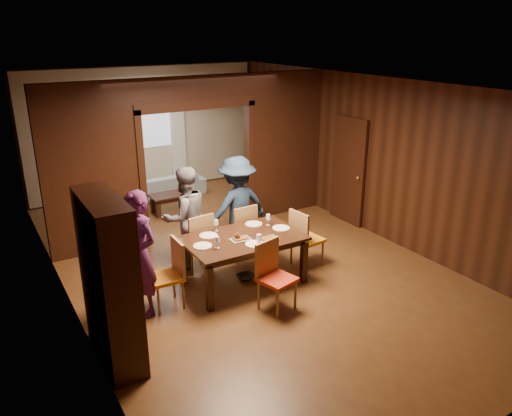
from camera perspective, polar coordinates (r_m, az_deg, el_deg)
floor at (r=8.45m, az=-1.74°, el=-5.97°), size 9.00×9.00×0.00m
ceiling at (r=7.64m, az=-1.97°, el=13.98°), size 5.50×9.00×0.02m
room_walls at (r=9.55m, az=-7.40°, el=6.56°), size 5.52×9.01×2.90m
person_purple at (r=6.79m, az=-13.30°, el=-5.18°), size 0.64×0.75×1.74m
person_grey at (r=8.04m, az=-8.10°, el=-1.08°), size 0.87×0.70×1.67m
person_navy at (r=8.33m, az=-2.15°, el=0.10°), size 1.16×0.73×1.73m
sofa at (r=11.70m, az=-10.30°, el=2.58°), size 1.80×0.75×0.52m
serving_bowl at (r=7.50m, az=-1.21°, el=-2.78°), size 0.28×0.28×0.07m
dining_table at (r=7.59m, az=-1.45°, el=-5.96°), size 1.75×1.09×0.76m
coffee_table at (r=10.66m, az=-9.81°, el=0.54°), size 0.80×0.50×0.40m
chair_left at (r=7.04m, az=-10.33°, el=-7.56°), size 0.45×0.45×0.97m
chair_right at (r=8.14m, az=5.90°, el=-3.38°), size 0.49×0.49×0.97m
chair_far_l at (r=8.03m, az=-6.92°, el=-3.75°), size 0.48×0.48×0.97m
chair_far_r at (r=8.37m, az=-1.89°, el=-2.61°), size 0.46×0.46×0.97m
chair_near at (r=6.87m, az=2.45°, el=-7.92°), size 0.53×0.53×0.97m
hutch at (r=5.93m, az=-16.41°, el=-8.01°), size 0.40×1.20×2.00m
door_right at (r=9.94m, az=10.50°, el=4.21°), size 0.06×0.90×2.10m
window_far at (r=11.85m, az=-12.52°, el=9.84°), size 1.20×0.03×1.30m
curtain_left at (r=11.69m, az=-15.79°, el=7.17°), size 0.35×0.06×2.40m
curtain_right at (r=12.15m, az=-8.93°, el=8.15°), size 0.35×0.06×2.40m
plate_left at (r=7.16m, az=-6.12°, el=-4.31°), size 0.27×0.27×0.01m
plate_far_l at (r=7.50m, az=-5.46°, el=-3.14°), size 0.27×0.27×0.01m
plate_far_r at (r=7.89m, az=-0.27°, el=-1.84°), size 0.27×0.27×0.01m
plate_right at (r=7.74m, az=2.88°, el=-2.29°), size 0.27×0.27×0.01m
plate_near at (r=7.18m, az=-0.16°, el=-4.13°), size 0.27×0.27×0.01m
platter_a at (r=7.32m, az=-1.77°, el=-3.54°), size 0.30×0.20×0.04m
platter_b at (r=7.33m, az=1.37°, el=-3.49°), size 0.30×0.20×0.04m
wineglass_left at (r=7.04m, az=-4.48°, el=-3.94°), size 0.08×0.08×0.18m
wineglass_far at (r=7.63m, az=-4.59°, el=-2.00°), size 0.08×0.08×0.18m
wineglass_right at (r=7.83m, az=1.40°, el=-1.35°), size 0.08×0.08×0.18m
tumbler at (r=7.18m, az=0.33°, el=-3.56°), size 0.07×0.07×0.14m
condiment_jar at (r=7.30m, az=-2.13°, el=-3.29°), size 0.08×0.08×0.11m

